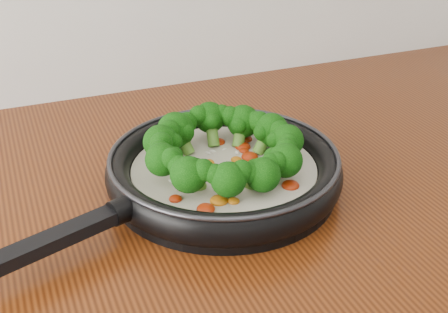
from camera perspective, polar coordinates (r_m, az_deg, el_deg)
name	(u,v)px	position (r m, az deg, el deg)	size (l,w,h in m)	color
skillet	(222,166)	(0.82, -0.15, -0.92)	(0.54, 0.42, 0.09)	black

